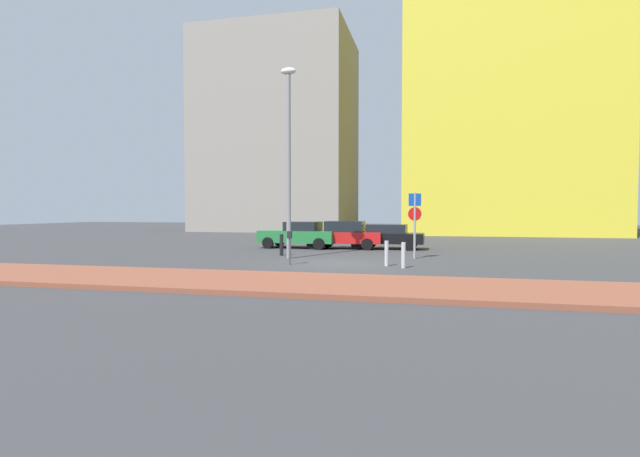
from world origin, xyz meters
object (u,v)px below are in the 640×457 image
(parked_car_green, at_px, (299,235))
(parked_car_black, at_px, (386,236))
(traffic_bollard_mid, at_px, (403,255))
(traffic_bollard_near, at_px, (387,253))
(parking_sign_post, at_px, (415,217))
(parking_meter, at_px, (290,243))
(street_lamp, at_px, (289,149))
(traffic_bollard_far, at_px, (281,245))
(parked_car_red, at_px, (343,235))

(parked_car_green, relative_size, parked_car_black, 1.06)
(parked_car_green, xyz_separation_m, traffic_bollard_mid, (6.34, -8.32, -0.29))
(traffic_bollard_near, bearing_deg, parking_sign_post, 72.86)
(parking_meter, height_order, street_lamp, street_lamp)
(parked_car_green, relative_size, traffic_bollard_far, 4.45)
(parking_meter, xyz_separation_m, street_lamp, (-0.77, 2.42, 4.00))
(parked_car_green, distance_m, parking_meter, 8.46)
(parked_car_red, relative_size, parked_car_black, 1.05)
(parking_sign_post, xyz_separation_m, street_lamp, (-5.48, -1.09, 3.03))
(parked_car_red, bearing_deg, parked_car_black, 7.44)
(parked_car_green, xyz_separation_m, parked_car_red, (2.50, 0.14, 0.02))
(traffic_bollard_near, xyz_separation_m, traffic_bollard_mid, (0.67, -0.50, -0.01))
(traffic_bollard_far, bearing_deg, parked_car_black, 48.56)
(parked_car_green, height_order, street_lamp, street_lamp)
(parked_car_green, relative_size, traffic_bollard_near, 4.62)
(traffic_bollard_near, distance_m, traffic_bollard_mid, 0.84)
(parked_car_red, relative_size, parking_sign_post, 1.53)
(traffic_bollard_mid, bearing_deg, parked_car_green, 127.33)
(parked_car_green, xyz_separation_m, street_lamp, (1.14, -5.82, 4.09))
(parked_car_black, xyz_separation_m, traffic_bollard_far, (-4.46, -5.05, -0.22))
(parking_sign_post, height_order, street_lamp, street_lamp)
(street_lamp, bearing_deg, traffic_bollard_near, -23.74)
(parked_car_green, bearing_deg, street_lamp, -78.90)
(parked_car_black, bearing_deg, parking_sign_post, -71.25)
(traffic_bollard_near, height_order, traffic_bollard_mid, traffic_bollard_near)
(parking_meter, height_order, traffic_bollard_far, parking_meter)
(street_lamp, distance_m, traffic_bollard_far, 4.58)
(parked_car_green, bearing_deg, parking_meter, -76.93)
(parked_car_black, xyz_separation_m, street_lamp, (-3.72, -6.27, 4.14))
(parking_sign_post, xyz_separation_m, traffic_bollard_near, (-0.95, -3.08, -1.35))
(parked_car_green, height_order, traffic_bollard_mid, parked_car_green)
(street_lamp, xyz_separation_m, traffic_bollard_far, (-0.74, 1.22, -4.36))
(parked_car_red, relative_size, traffic_bollard_far, 4.41)
(street_lamp, height_order, traffic_bollard_mid, street_lamp)
(traffic_bollard_mid, bearing_deg, traffic_bollard_far, 147.95)
(parking_sign_post, relative_size, street_lamp, 0.35)
(parked_car_black, relative_size, parking_sign_post, 1.46)
(street_lamp, bearing_deg, traffic_bollard_mid, -25.63)
(parked_car_green, relative_size, parked_car_red, 1.01)
(parked_car_red, relative_size, parking_meter, 3.37)
(parked_car_black, bearing_deg, traffic_bollard_near, -84.42)
(parked_car_green, distance_m, parked_car_red, 2.51)
(parked_car_red, height_order, parked_car_black, parked_car_red)
(parking_sign_post, bearing_deg, parked_car_red, 130.23)
(parking_sign_post, relative_size, parking_meter, 2.20)
(parked_car_black, height_order, street_lamp, street_lamp)
(traffic_bollard_far, bearing_deg, parked_car_red, 66.15)
(parked_car_red, height_order, traffic_bollard_mid, parked_car_red)
(parked_car_black, distance_m, traffic_bollard_near, 8.31)
(street_lamp, relative_size, traffic_bollard_mid, 8.79)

